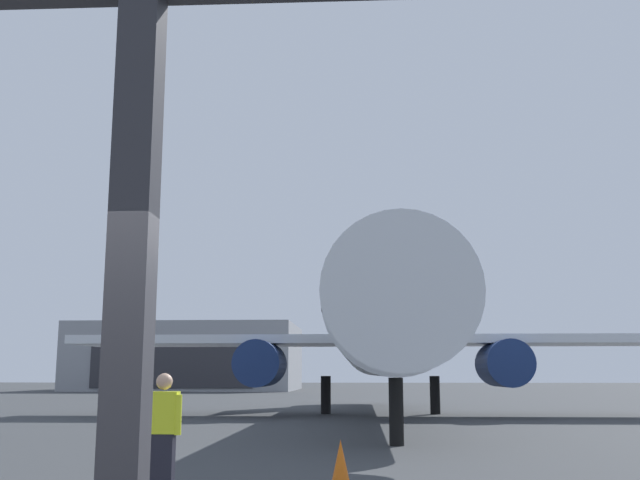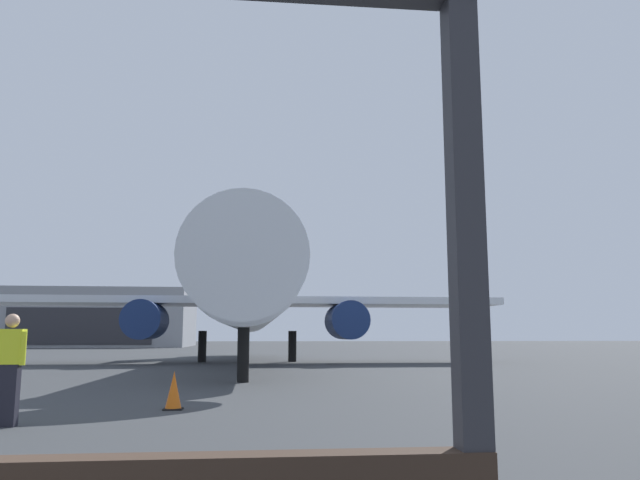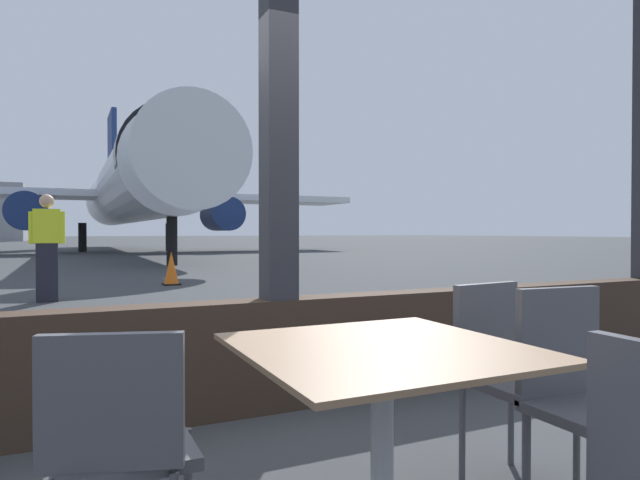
% 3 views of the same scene
% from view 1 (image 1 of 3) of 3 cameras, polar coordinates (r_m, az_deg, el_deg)
% --- Properties ---
extents(ground_plane, '(220.00, 220.00, 0.00)m').
position_cam_1_polar(ground_plane, '(43.60, 1.59, -12.45)').
color(ground_plane, '#383A3D').
extents(window_frame, '(7.53, 0.24, 3.91)m').
position_cam_1_polar(window_frame, '(3.73, -14.76, -15.63)').
color(window_frame, '#38281E').
rests_on(window_frame, ground).
extents(airplane, '(26.19, 31.56, 10.26)m').
position_cam_1_polar(airplane, '(31.11, 4.67, -7.00)').
color(airplane, silver).
rests_on(airplane, ground).
extents(ground_crew_worker, '(0.54, 0.27, 1.74)m').
position_cam_1_polar(ground_crew_worker, '(10.45, -11.92, -14.51)').
color(ground_crew_worker, black).
rests_on(ground_crew_worker, ground).
extents(traffic_cone, '(0.36, 0.36, 0.72)m').
position_cam_1_polar(traffic_cone, '(12.17, 1.58, -16.72)').
color(traffic_cone, orange).
rests_on(traffic_cone, ground).
extents(distant_hangar, '(23.20, 17.35, 7.03)m').
position_cam_1_polar(distant_hangar, '(84.58, -9.81, -8.82)').
color(distant_hangar, gray).
rests_on(distant_hangar, ground).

